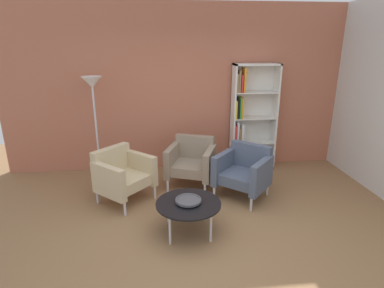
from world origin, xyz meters
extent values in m
plane|color=olive|center=(0.00, 0.00, 0.00)|extent=(8.32, 8.32, 0.00)
cube|color=#B2664C|center=(0.00, 2.46, 1.45)|extent=(6.40, 0.12, 2.90)
cube|color=silver|center=(0.81, 2.23, 0.95)|extent=(0.03, 0.30, 1.90)
cube|color=silver|center=(1.58, 2.23, 0.95)|extent=(0.03, 0.30, 1.90)
cube|color=silver|center=(1.20, 2.23, 1.89)|extent=(0.80, 0.30, 0.03)
cube|color=silver|center=(1.20, 2.23, 0.01)|extent=(0.80, 0.30, 0.03)
cube|color=silver|center=(1.20, 2.37, 0.95)|extent=(0.80, 0.02, 1.90)
cube|color=silver|center=(1.20, 2.23, 0.49)|extent=(0.76, 0.28, 0.02)
cube|color=silver|center=(1.20, 2.23, 0.95)|extent=(0.76, 0.28, 0.02)
cube|color=silver|center=(1.20, 2.23, 1.41)|extent=(0.76, 0.28, 0.02)
cube|color=yellow|center=(0.84, 2.20, 0.22)|extent=(0.03, 0.22, 0.36)
cube|color=yellow|center=(0.88, 2.18, 0.24)|extent=(0.02, 0.18, 0.39)
cube|color=red|center=(0.91, 2.17, 0.21)|extent=(0.02, 0.17, 0.33)
cube|color=yellow|center=(0.96, 2.20, 0.23)|extent=(0.04, 0.22, 0.38)
cube|color=white|center=(1.00, 2.19, 0.19)|extent=(0.03, 0.20, 0.30)
cube|color=red|center=(0.85, 2.21, 0.67)|extent=(0.04, 0.23, 0.33)
cube|color=white|center=(0.89, 2.21, 0.69)|extent=(0.03, 0.25, 0.38)
cube|color=olive|center=(0.94, 2.21, 0.64)|extent=(0.03, 0.23, 0.27)
cube|color=white|center=(0.98, 2.17, 0.68)|extent=(0.04, 0.17, 0.36)
cube|color=yellow|center=(0.84, 2.19, 1.12)|extent=(0.03, 0.20, 0.32)
cube|color=black|center=(0.89, 2.19, 1.15)|extent=(0.03, 0.20, 0.37)
cube|color=green|center=(0.92, 2.19, 1.15)|extent=(0.02, 0.21, 0.37)
cube|color=orange|center=(0.95, 2.20, 1.15)|extent=(0.03, 0.23, 0.37)
cube|color=olive|center=(0.85, 2.19, 1.58)|extent=(0.03, 0.19, 0.32)
cube|color=olive|center=(0.88, 2.18, 1.61)|extent=(0.03, 0.17, 0.37)
cube|color=red|center=(0.93, 2.21, 1.57)|extent=(0.03, 0.23, 0.30)
cube|color=orange|center=(0.97, 2.20, 1.63)|extent=(0.03, 0.22, 0.41)
cylinder|color=black|center=(-0.18, 0.23, 0.39)|extent=(0.80, 0.80, 0.02)
cylinder|color=silver|center=(-0.42, -0.01, 0.19)|extent=(0.03, 0.03, 0.38)
cylinder|color=silver|center=(0.06, -0.01, 0.19)|extent=(0.03, 0.03, 0.38)
cylinder|color=silver|center=(-0.42, 0.47, 0.19)|extent=(0.03, 0.03, 0.38)
cylinder|color=silver|center=(0.06, 0.47, 0.19)|extent=(0.03, 0.03, 0.38)
cylinder|color=#4C4C51|center=(-0.18, 0.23, 0.41)|extent=(0.13, 0.13, 0.02)
cylinder|color=#4C4C51|center=(-0.18, 0.23, 0.43)|extent=(0.32, 0.32, 0.02)
torus|color=#4C4C51|center=(-0.18, 0.23, 0.44)|extent=(0.32, 0.32, 0.02)
cube|color=gray|center=(-0.01, 1.54, 0.32)|extent=(0.80, 0.77, 0.16)
cube|color=gray|center=(0.08, 1.79, 0.59)|extent=(0.64, 0.34, 0.38)
cube|color=gray|center=(-0.31, 1.63, 0.43)|extent=(0.31, 0.62, 0.46)
cube|color=gray|center=(0.27, 1.41, 0.43)|extent=(0.31, 0.62, 0.46)
cylinder|color=silver|center=(-0.40, 1.35, 0.12)|extent=(0.04, 0.04, 0.24)
cylinder|color=silver|center=(0.16, 1.14, 0.12)|extent=(0.04, 0.04, 0.24)
cylinder|color=silver|center=(-0.20, 1.90, 0.12)|extent=(0.04, 0.04, 0.24)
cylinder|color=silver|center=(0.36, 1.69, 0.12)|extent=(0.04, 0.04, 0.24)
cube|color=#C6B289|center=(-1.03, 1.14, 0.32)|extent=(0.86, 0.86, 0.16)
cube|color=#C6B289|center=(-1.23, 1.32, 0.59)|extent=(0.52, 0.55, 0.38)
cube|color=#C6B289|center=(-1.23, 0.89, 0.43)|extent=(0.52, 0.49, 0.46)
cube|color=#C6B289|center=(-0.81, 1.35, 0.43)|extent=(0.52, 0.49, 0.46)
cylinder|color=silver|center=(-1.01, 0.71, 0.12)|extent=(0.04, 0.04, 0.24)
cylinder|color=silver|center=(-0.60, 1.15, 0.12)|extent=(0.04, 0.04, 0.24)
cylinder|color=silver|center=(-1.43, 1.10, 0.12)|extent=(0.04, 0.04, 0.24)
cylinder|color=silver|center=(-1.03, 1.54, 0.12)|extent=(0.04, 0.04, 0.24)
cube|color=#4C566B|center=(0.71, 1.07, 0.32)|extent=(0.86, 0.86, 0.16)
cube|color=#4C566B|center=(0.89, 1.27, 0.59)|extent=(0.56, 0.51, 0.38)
cube|color=#4C566B|center=(0.47, 1.26, 0.43)|extent=(0.48, 0.53, 0.46)
cube|color=#4C566B|center=(0.93, 0.85, 0.43)|extent=(0.48, 0.53, 0.46)
cylinder|color=silver|center=(0.28, 1.03, 0.12)|extent=(0.04, 0.04, 0.24)
cylinder|color=silver|center=(0.73, 0.63, 0.12)|extent=(0.04, 0.04, 0.24)
cylinder|color=silver|center=(0.66, 1.47, 0.12)|extent=(0.04, 0.04, 0.24)
cylinder|color=silver|center=(1.12, 1.07, 0.12)|extent=(0.04, 0.04, 0.24)
cylinder|color=silver|center=(-1.53, 2.00, 0.01)|extent=(0.28, 0.28, 0.02)
cylinder|color=silver|center=(-1.53, 2.00, 0.85)|extent=(0.03, 0.03, 1.65)
cone|color=white|center=(-1.53, 2.00, 1.65)|extent=(0.32, 0.32, 0.18)
camera|label=1|loc=(-0.52, -3.19, 2.28)|focal=29.69mm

